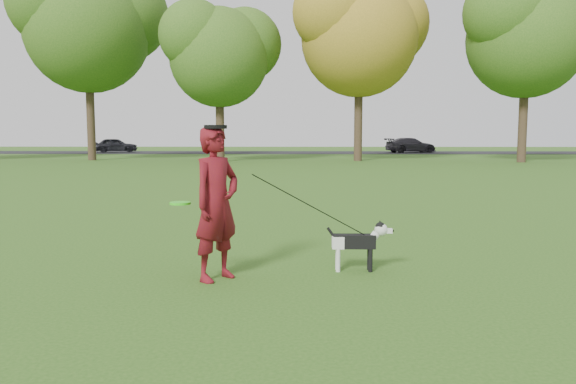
{
  "coord_description": "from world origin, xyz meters",
  "views": [
    {
      "loc": [
        0.54,
        -6.72,
        1.65
      ],
      "look_at": [
        0.41,
        -0.12,
        0.95
      ],
      "focal_mm": 35.0,
      "sensor_mm": 36.0,
      "label": 1
    }
  ],
  "objects_px": {
    "dog": "(359,240)",
    "car_left": "(116,145)",
    "car_right": "(411,145)",
    "man": "(217,204)"
  },
  "relations": [
    {
      "from": "dog",
      "to": "car_left",
      "type": "relative_size",
      "value": 0.23
    },
    {
      "from": "dog",
      "to": "car_left",
      "type": "distance_m",
      "value": 43.21
    },
    {
      "from": "car_left",
      "to": "car_right",
      "type": "bearing_deg",
      "value": -103.46
    },
    {
      "from": "car_left",
      "to": "man",
      "type": "bearing_deg",
      "value": -173.86
    },
    {
      "from": "man",
      "to": "car_left",
      "type": "height_order",
      "value": "man"
    },
    {
      "from": "dog",
      "to": "man",
      "type": "bearing_deg",
      "value": -165.49
    },
    {
      "from": "dog",
      "to": "car_left",
      "type": "xyz_separation_m",
      "value": [
        -16.07,
        40.11,
        0.25
      ]
    },
    {
      "from": "man",
      "to": "car_left",
      "type": "distance_m",
      "value": 43.03
    },
    {
      "from": "man",
      "to": "car_right",
      "type": "bearing_deg",
      "value": 23.2
    },
    {
      "from": "man",
      "to": "car_left",
      "type": "relative_size",
      "value": 0.49
    }
  ]
}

